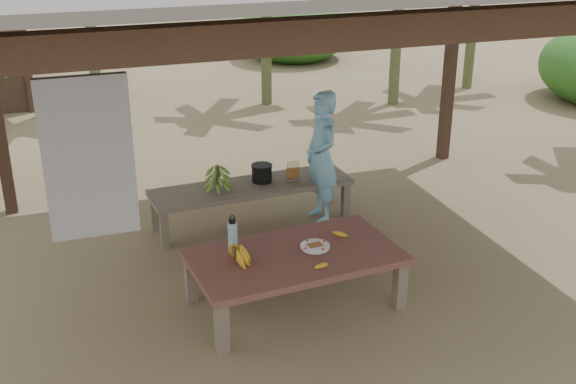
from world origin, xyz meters
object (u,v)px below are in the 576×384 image
object	(u,v)px
cooking_pot	(262,173)
work_table	(295,260)
bench	(252,190)
ripe_banana_bunch	(234,255)
water_flask	(233,234)
woman	(321,157)
plate	(315,246)

from	to	relation	value
cooking_pot	work_table	bearing A→B (deg)	-98.15
bench	ripe_banana_bunch	size ratio (longest dim) A/B	8.13
bench	water_flask	world-z (taller)	water_flask
bench	woman	xyz separation A→B (m)	(0.75, -0.14, 0.34)
work_table	woman	bearing A→B (deg)	56.73
bench	ripe_banana_bunch	distance (m)	1.89
water_flask	work_table	bearing A→B (deg)	-29.97
ripe_banana_bunch	water_flask	xyz separation A→B (m)	(0.07, 0.28, 0.05)
work_table	water_flask	distance (m)	0.59
plate	woman	xyz separation A→B (m)	(0.68, 1.58, 0.21)
plate	woman	bearing A→B (deg)	66.80
work_table	cooking_pot	bearing A→B (deg)	77.11
plate	cooking_pot	distance (m)	1.78
plate	woman	world-z (taller)	woman
water_flask	woman	xyz separation A→B (m)	(1.35, 1.34, 0.10)
work_table	cooking_pot	size ratio (longest dim) A/B	8.51
water_flask	bench	bearing A→B (deg)	67.88
bench	woman	bearing A→B (deg)	-13.78
plate	ripe_banana_bunch	bearing A→B (deg)	-177.13
bench	work_table	bearing A→B (deg)	-97.16
ripe_banana_bunch	woman	size ratio (longest dim) A/B	0.19
work_table	cooking_pot	distance (m)	1.84
ripe_banana_bunch	cooking_pot	world-z (taller)	ripe_banana_bunch
work_table	woman	world-z (taller)	woman
ripe_banana_bunch	cooking_pot	bearing A→B (deg)	66.18
woman	cooking_pot	bearing A→B (deg)	-109.51
water_flask	plate	bearing A→B (deg)	-19.68
work_table	bench	bearing A→B (deg)	81.26
woman	plate	bearing A→B (deg)	-24.42
work_table	woman	xyz separation A→B (m)	(0.88, 1.61, 0.30)
bench	water_flask	size ratio (longest dim) A/B	7.08
work_table	water_flask	xyz separation A→B (m)	(-0.48, 0.28, 0.20)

